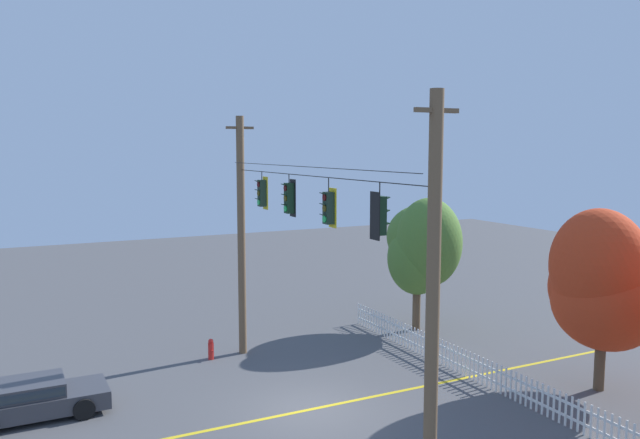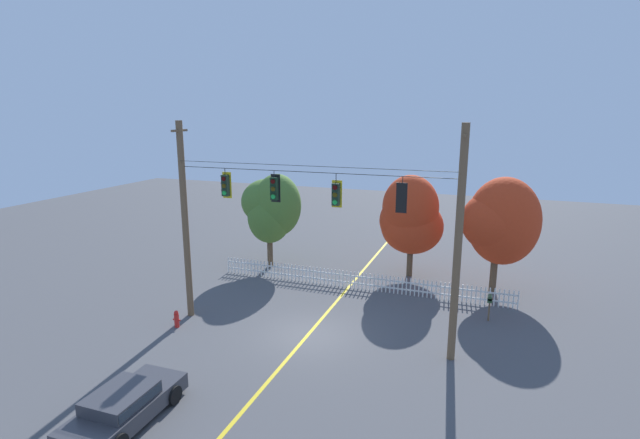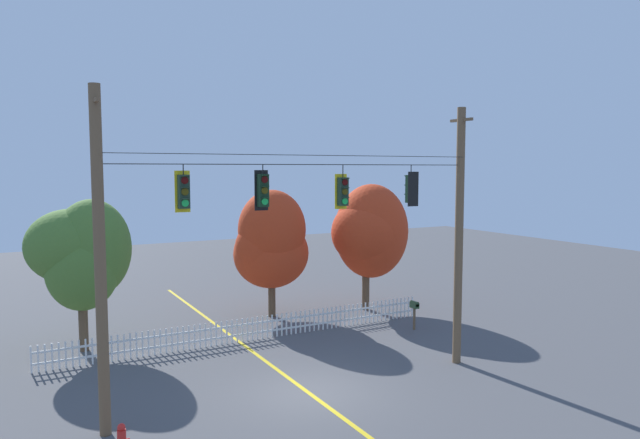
% 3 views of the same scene
% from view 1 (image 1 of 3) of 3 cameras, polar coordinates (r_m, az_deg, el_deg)
% --- Properties ---
extents(ground, '(80.00, 80.00, 0.00)m').
position_cam_1_polar(ground, '(20.49, -0.92, -16.82)').
color(ground, '#4C4C4F').
extents(lane_centerline_stripe, '(0.16, 36.00, 0.01)m').
position_cam_1_polar(lane_centerline_stripe, '(20.49, -0.92, -16.81)').
color(lane_centerline_stripe, gold).
rests_on(lane_centerline_stripe, ground).
extents(signal_support_span, '(12.63, 1.10, 9.33)m').
position_cam_1_polar(signal_support_span, '(19.12, -0.95, -3.67)').
color(signal_support_span, brown).
rests_on(signal_support_span, ground).
extents(traffic_signal_northbound_secondary, '(0.43, 0.38, 1.35)m').
position_cam_1_polar(traffic_signal_northbound_secondary, '(22.47, -5.25, 2.40)').
color(traffic_signal_northbound_secondary, black).
extents(traffic_signal_eastbound_side, '(0.43, 0.38, 1.38)m').
position_cam_1_polar(traffic_signal_eastbound_side, '(20.27, -2.79, 1.95)').
color(traffic_signal_eastbound_side, black).
extents(traffic_signal_westbound_side, '(0.43, 0.38, 1.42)m').
position_cam_1_polar(traffic_signal_westbound_side, '(17.79, 0.81, 1.06)').
color(traffic_signal_westbound_side, black).
extents(traffic_signal_southbound_primary, '(0.43, 0.38, 1.41)m').
position_cam_1_polar(traffic_signal_southbound_primary, '(15.43, 5.37, 0.36)').
color(traffic_signal_southbound_primary, black).
extents(white_picket_fence, '(16.64, 0.06, 0.98)m').
position_cam_1_polar(white_picket_fence, '(23.08, 14.15, -12.98)').
color(white_picket_fence, white).
rests_on(white_picket_fence, ground).
extents(autumn_maple_near_fence, '(3.98, 3.38, 5.96)m').
position_cam_1_polar(autumn_maple_near_fence, '(28.36, 9.31, -2.27)').
color(autumn_maple_near_fence, brown).
rests_on(autumn_maple_near_fence, ground).
extents(autumn_maple_mid, '(3.74, 3.40, 6.16)m').
position_cam_1_polar(autumn_maple_mid, '(22.96, 23.94, -5.44)').
color(autumn_maple_mid, brown).
rests_on(autumn_maple_mid, ground).
extents(parked_car, '(2.00, 4.23, 1.15)m').
position_cam_1_polar(parked_car, '(21.58, -24.56, -14.45)').
color(parked_car, '#38383D').
rests_on(parked_car, ground).
extents(fire_hydrant, '(0.38, 0.22, 0.81)m').
position_cam_1_polar(fire_hydrant, '(25.13, -9.83, -11.48)').
color(fire_hydrant, red).
rests_on(fire_hydrant, ground).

